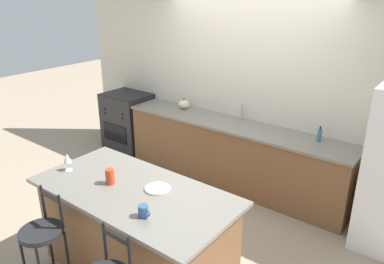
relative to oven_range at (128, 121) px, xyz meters
name	(u,v)px	position (x,y,z in m)	size (l,w,h in m)	color
ground_plane	(217,192)	(2.05, -0.33, -0.48)	(18.00, 18.00, 0.00)	tan
wall_back	(247,86)	(2.05, 0.33, 0.87)	(6.00, 0.07, 2.70)	beige
back_counter	(232,153)	(2.05, 0.02, -0.03)	(3.29, 0.64, 0.89)	brown
sink_faucet	(242,110)	(2.05, 0.21, 0.55)	(0.02, 0.13, 0.22)	#ADAFB5
kitchen_island	(136,232)	(2.28, -2.05, -0.02)	(1.91, 0.96, 0.91)	brown
oven_range	(128,121)	(0.00, 0.00, 0.00)	(0.75, 0.63, 0.96)	#28282B
bar_stool_near	(44,242)	(1.85, -2.73, 0.08)	(0.37, 0.37, 1.01)	black
dinner_plate	(157,188)	(2.44, -1.92, 0.44)	(0.24, 0.24, 0.02)	beige
wine_glass	(67,158)	(1.49, -2.18, 0.56)	(0.08, 0.08, 0.18)	white
coffee_mug	(143,211)	(2.65, -2.30, 0.49)	(0.12, 0.08, 0.10)	#335689
tumbler_cup	(110,176)	(2.03, -2.10, 0.51)	(0.08, 0.08, 0.15)	red
pumpkin_decoration	(184,104)	(1.11, 0.12, 0.48)	(0.17, 0.17, 0.15)	beige
soap_bottle	(319,135)	(3.18, 0.12, 0.49)	(0.05, 0.05, 0.19)	teal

